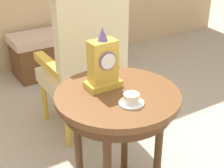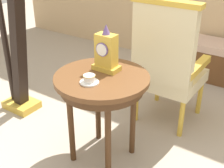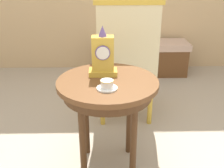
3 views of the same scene
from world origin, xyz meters
TOP-DOWN VIEW (x-y plane):
  - ground_plane at (0.00, 0.00)m, footprint 10.00×10.00m
  - side_table at (0.01, 0.08)m, footprint 0.67×0.67m
  - teacup_left at (0.01, -0.05)m, footprint 0.13×0.13m
  - mantel_clock at (-0.02, 0.18)m, footprint 0.19×0.11m
  - armchair at (0.19, 0.78)m, footprint 0.56×0.53m
  - harp at (-1.05, 0.21)m, footprint 0.40×0.24m

SIDE VIEW (x-z plane):
  - ground_plane at x=0.00m, z-range 0.00..0.00m
  - armchair at x=0.19m, z-range 0.02..1.16m
  - side_table at x=0.01m, z-range 0.26..0.96m
  - harp at x=-1.05m, z-range -0.17..1.58m
  - teacup_left at x=0.01m, z-range 0.70..0.75m
  - mantel_clock at x=-0.02m, z-range 0.67..1.00m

